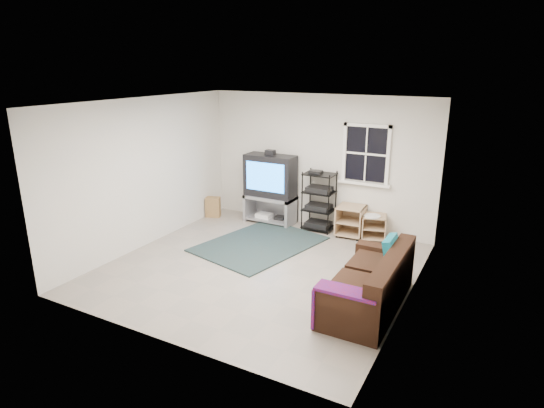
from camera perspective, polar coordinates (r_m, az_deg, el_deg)
The scene contains 8 objects.
room at distance 8.56m, azimuth 11.68°, elevation 5.69°, with size 4.60×4.62×4.60m.
tv_unit at distance 9.18m, azimuth -0.19°, elevation 2.64°, with size 1.02×0.51×1.51m.
av_rack at distance 8.87m, azimuth 5.89°, elevation -0.09°, with size 0.59×0.43×1.17m.
side_table_left at distance 8.72m, azimuth 9.92°, elevation -1.94°, with size 0.52×0.52×0.58m.
side_table_right at distance 8.63m, azimuth 12.65°, elevation -2.58°, with size 0.52×0.52×0.49m.
sofa at distance 6.27m, azimuth 12.25°, elevation -10.04°, with size 0.82×1.86×0.85m.
shag_rug at distance 8.24m, azimuth -1.57°, elevation -5.04°, with size 1.58×2.18×0.03m, color black.
paper_bag at distance 9.75m, azimuth -7.41°, elevation -0.37°, with size 0.30×0.19×0.43m, color brown.
Camera 1 is at (3.32, -5.79, 3.13)m, focal length 30.00 mm.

